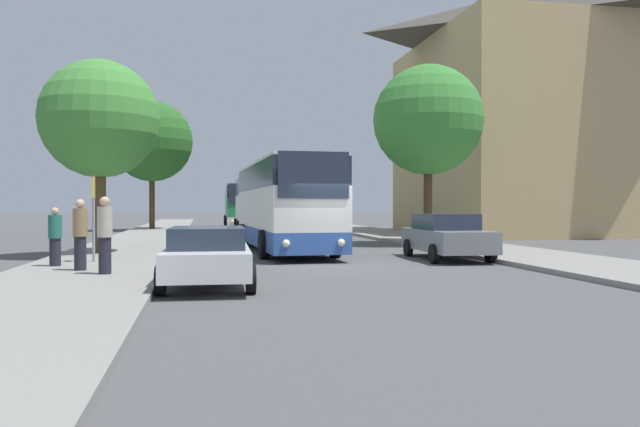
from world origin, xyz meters
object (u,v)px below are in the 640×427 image
at_px(tree_left_near, 100,120).
at_px(parked_car_left_curb, 208,255).
at_px(bus_stop_sign, 94,208).
at_px(pedestrian_waiting_near, 80,234).
at_px(bus_rear, 241,205).
at_px(pedestrian_waiting_far, 55,237).
at_px(bus_middle, 258,205).
at_px(pedestrian_walking_back, 105,235).
at_px(tree_left_far, 152,141).
at_px(bus_front, 284,204).
at_px(tree_right_near, 428,120).
at_px(parked_car_right_near, 447,236).

bearing_deg(tree_left_near, parked_car_left_curb, -67.89).
relative_size(bus_stop_sign, pedestrian_waiting_near, 1.39).
bearing_deg(bus_rear, pedestrian_waiting_far, -100.83).
height_order(bus_middle, bus_rear, bus_middle).
relative_size(bus_stop_sign, pedestrian_walking_back, 1.35).
distance_m(bus_stop_sign, pedestrian_walking_back, 3.64).
distance_m(bus_middle, bus_stop_sign, 19.12).
bearing_deg(bus_rear, tree_left_far, -142.49).
relative_size(bus_stop_sign, tree_left_near, 0.37).
bearing_deg(pedestrian_waiting_far, pedestrian_walking_back, -96.60).
height_order(parked_car_left_curb, pedestrian_waiting_near, pedestrian_waiting_near).
distance_m(pedestrian_walking_back, tree_left_near, 8.30).
bearing_deg(bus_stop_sign, bus_rear, 78.80).
relative_size(bus_middle, pedestrian_waiting_near, 5.59).
bearing_deg(bus_middle, pedestrian_walking_back, -103.26).
relative_size(bus_rear, bus_stop_sign, 4.78).
distance_m(pedestrian_walking_back, tree_left_far, 30.98).
bearing_deg(bus_middle, bus_stop_sign, -108.33).
bearing_deg(bus_front, bus_rear, 88.02).
distance_m(bus_rear, parked_car_left_curb, 37.25).
height_order(pedestrian_waiting_near, pedestrian_waiting_far, pedestrian_waiting_near).
bearing_deg(bus_rear, parked_car_left_curb, -93.29).
xyz_separation_m(bus_rear, pedestrian_waiting_near, (-6.25, -34.33, -0.75)).
height_order(bus_rear, pedestrian_waiting_far, bus_rear).
height_order(bus_stop_sign, tree_right_near, tree_right_near).
relative_size(bus_front, bus_rear, 0.93).
relative_size(parked_car_right_near, pedestrian_walking_back, 2.47).
bearing_deg(parked_car_left_curb, bus_stop_sign, 124.23).
xyz_separation_m(pedestrian_walking_back, tree_left_far, (-1.19, 30.49, 5.34)).
bearing_deg(bus_stop_sign, parked_car_left_curb, -57.89).
relative_size(parked_car_right_near, pedestrian_waiting_near, 2.54).
bearing_deg(pedestrian_waiting_near, bus_rear, -96.16).
bearing_deg(bus_front, parked_car_left_curb, -108.58).
height_order(parked_car_left_curb, pedestrian_walking_back, pedestrian_walking_back).
distance_m(bus_rear, tree_left_far, 9.47).
bearing_deg(parked_car_right_near, pedestrian_waiting_near, 17.26).
distance_m(parked_car_right_near, pedestrian_walking_back, 11.20).
xyz_separation_m(pedestrian_waiting_near, tree_left_far, (-0.44, 29.46, 5.37)).
bearing_deg(bus_middle, pedestrian_waiting_near, -105.93).
distance_m(bus_front, tree_right_near, 8.56).
height_order(parked_car_right_near, bus_stop_sign, bus_stop_sign).
distance_m(pedestrian_waiting_near, tree_left_near, 7.34).
relative_size(bus_middle, tree_right_near, 1.26).
height_order(bus_front, bus_rear, bus_front).
xyz_separation_m(pedestrian_walking_back, tree_left_near, (-1.22, 7.30, 3.76)).
height_order(bus_stop_sign, tree_left_near, tree_left_near).
height_order(parked_car_right_near, tree_left_near, tree_left_near).
bearing_deg(pedestrian_waiting_near, bus_middle, -103.28).
bearing_deg(pedestrian_walking_back, pedestrian_waiting_near, 130.54).
distance_m(bus_stop_sign, tree_left_near, 4.96).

